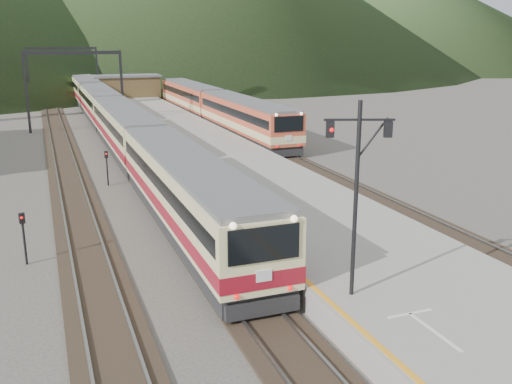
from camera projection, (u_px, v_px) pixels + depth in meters
name	position (u px, v px, depth m)	size (l,w,h in m)	color
track_main	(129.00, 155.00, 46.25)	(2.60, 200.00, 0.23)	black
track_far	(64.00, 159.00, 44.55)	(2.60, 200.00, 0.23)	black
track_second	(261.00, 146.00, 50.18)	(2.60, 200.00, 0.23)	black
platform	(202.00, 149.00, 46.25)	(8.00, 100.00, 1.00)	gray
gantry_near	(74.00, 75.00, 57.37)	(9.55, 0.25, 8.00)	black
gantry_far	(63.00, 65.00, 79.94)	(9.55, 0.25, 8.00)	black
station_shed	(127.00, 86.00, 81.81)	(9.40, 4.40, 3.10)	brown
main_train	(110.00, 113.00, 55.98)	(3.02, 82.75, 3.69)	beige
second_train	(214.00, 106.00, 62.43)	(2.96, 40.37, 3.62)	#CC5134
signal_mast	(357.00, 179.00, 18.01)	(2.09, 0.87, 6.45)	black
short_signal_b	(107.00, 163.00, 36.59)	(0.22, 0.16, 2.27)	black
short_signal_c	(23.00, 232.00, 23.76)	(0.26, 0.23, 2.27)	black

